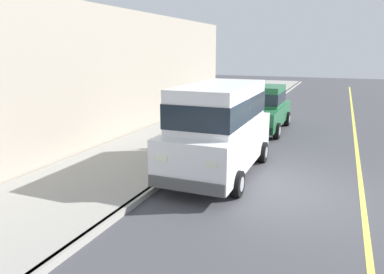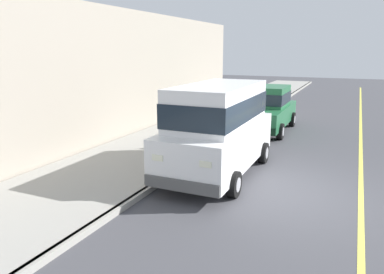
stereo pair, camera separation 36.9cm
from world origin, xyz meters
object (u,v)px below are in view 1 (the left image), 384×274
(car_white_van, at_px, (220,125))
(dog_white, at_px, (160,141))
(fire_hydrant, at_px, (208,129))
(car_green_sedan, at_px, (262,108))

(car_white_van, distance_m, dog_white, 2.93)
(dog_white, height_order, fire_hydrant, fire_hydrant)
(dog_white, bearing_deg, car_white_van, -25.77)
(car_white_van, bearing_deg, fire_hydrant, 114.52)
(dog_white, relative_size, fire_hydrant, 1.01)
(car_white_van, distance_m, fire_hydrant, 3.75)
(car_green_sedan, height_order, fire_hydrant, car_green_sedan)
(car_green_sedan, relative_size, fire_hydrant, 6.35)
(car_white_van, bearing_deg, dog_white, 154.23)
(car_white_van, xyz_separation_m, fire_hydrant, (-1.51, 3.31, -0.92))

